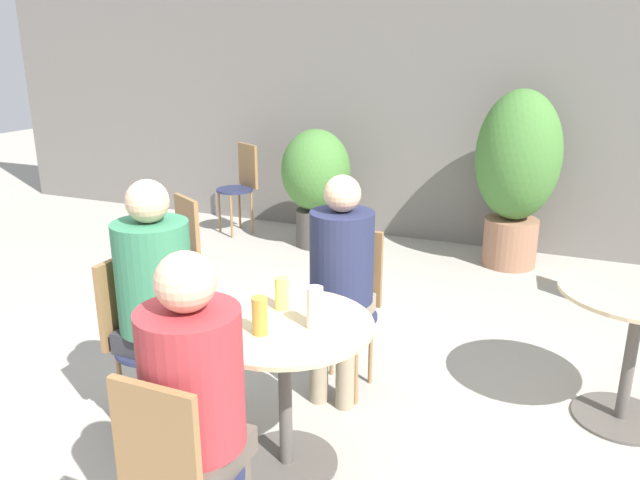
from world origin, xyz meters
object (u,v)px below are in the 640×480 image
Objects in this scene: cafe_table_far at (635,327)px; potted_plant_0 at (316,178)px; cafe_table_near at (285,362)px; bistro_chair_2 at (175,470)px; bistro_chair_4 at (178,251)px; beer_glass_0 at (282,293)px; bistro_chair_1 at (137,328)px; bistro_chair_0 at (350,295)px; bistro_chair_5 at (242,180)px; seated_person_0 at (341,270)px; beer_glass_1 at (260,316)px; seated_person_2 at (196,394)px; beer_glass_2 at (315,308)px; seated_person_1 at (157,291)px; potted_plant_1 at (517,168)px.

potted_plant_0 is at bearing 141.61° from cafe_table_far.
cafe_table_near is at bearing -69.41° from potted_plant_0.
bistro_chair_4 is at bearing -54.54° from bistro_chair_2.
potted_plant_0 is at bearing 110.20° from beer_glass_0.
bistro_chair_0 is at bearing -45.00° from bistro_chair_1.
cafe_table_near is 0.87× the size of bistro_chair_5.
seated_person_0 is 7.68× the size of beer_glass_1.
potted_plant_0 is at bearing -72.17° from seated_person_2.
seated_person_0 reaches higher than bistro_chair_1.
bistro_chair_2 is at bearing -86.42° from beer_glass_0.
bistro_chair_5 reaches higher than cafe_table_near.
beer_glass_2 is at bearing 2.48° from cafe_table_near.
bistro_chair_2 is 4.92× the size of beer_glass_2.
seated_person_0 is at bearing -45.01° from seated_person_1.
potted_plant_1 is at bearing 77.20° from beer_glass_0.
bistro_chair_5 is (-1.20, 3.14, 0.00)m from bistro_chair_1.
bistro_chair_1 is 1.05m from seated_person_0.
beer_glass_0 is 0.83× the size of beer_glass_2.
bistro_chair_5 is at bearing 147.67° from cafe_table_far.
seated_person_1 is at bearing -37.91° from bistro_chair_5.
bistro_chair_4 is 2.15m from seated_person_2.
potted_plant_1 is at bearing 78.96° from bistro_chair_4.
bistro_chair_1 is (-0.81, -0.78, 0.00)m from bistro_chair_0.
beer_glass_1 is 0.11× the size of potted_plant_1.
potted_plant_0 reaches higher than bistro_chair_1.
bistro_chair_2 is 0.24m from seated_person_2.
beer_glass_1 is (-0.05, -0.93, 0.26)m from bistro_chair_0.
potted_plant_0 reaches higher than cafe_table_near.
beer_glass_2 is 3.19m from potted_plant_1.
bistro_chair_0 is 1.00× the size of bistro_chair_2.
bistro_chair_4 is at bearing -42.47° from bistro_chair_5.
bistro_chair_2 is at bearing -140.48° from seated_person_1.
seated_person_1 is at bearing -155.03° from cafe_table_far.
beer_glass_0 is (1.92, -3.02, 0.25)m from bistro_chair_5.
bistro_chair_0 is 0.59× the size of potted_plant_1.
bistro_chair_1 is 0.26m from seated_person_1.
bistro_chair_4 is 1.96m from potted_plant_0.
cafe_table_near is 0.30m from beer_glass_0.
potted_plant_1 is at bearing 78.88° from cafe_table_near.
potted_plant_1 is (-0.81, 2.18, 0.33)m from cafe_table_far.
seated_person_2 reaches higher than cafe_table_near.
bistro_chair_5 reaches higher than beer_glass_0.
beer_glass_0 is 0.10× the size of potted_plant_1.
bistro_chair_4 reaches higher than beer_glass_0.
beer_glass_2 is (0.15, 0.66, 0.07)m from seated_person_2.
cafe_table_near is 3.23m from potted_plant_1.
seated_person_2 is 1.13× the size of potted_plant_0.
seated_person_0 is 0.79m from beer_glass_1.
beer_glass_1 is (1.95, -3.28, 0.26)m from bistro_chair_5.
potted_plant_1 is (0.69, 3.03, 0.06)m from beer_glass_0.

